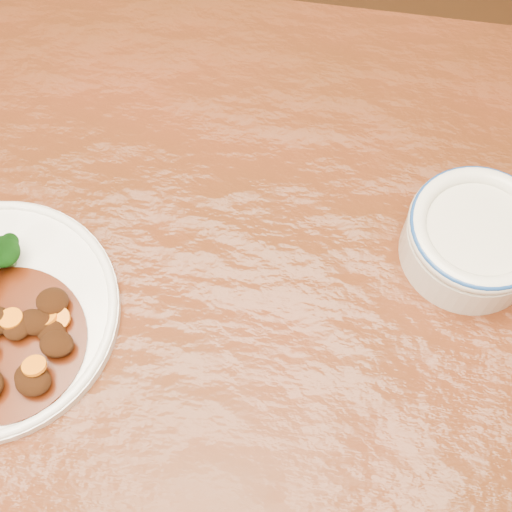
{
  "coord_description": "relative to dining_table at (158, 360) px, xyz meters",
  "views": [
    {
      "loc": [
        0.12,
        -0.23,
        1.38
      ],
      "look_at": [
        0.1,
        0.08,
        0.77
      ],
      "focal_mm": 50.0,
      "sensor_mm": 36.0,
      "label": 1
    }
  ],
  "objects": [
    {
      "name": "mince_stew",
      "position": [
        -0.13,
        -0.03,
        0.1
      ],
      "size": [
        0.15,
        0.15,
        0.03
      ],
      "color": "#481907",
      "rests_on": "dinner_plate"
    },
    {
      "name": "dining_table",
      "position": [
        0.0,
        0.0,
        0.0
      ],
      "size": [
        1.57,
        1.02,
        0.75
      ],
      "rotation": [
        0.0,
        0.0,
        -0.09
      ],
      "color": "#56200F",
      "rests_on": "ground"
    },
    {
      "name": "ground",
      "position": [
        0.0,
        0.0,
        -0.67
      ],
      "size": [
        4.0,
        4.0,
        0.0
      ],
      "primitive_type": "plane",
      "color": "#462511",
      "rests_on": "ground"
    },
    {
      "name": "dip_bowl",
      "position": [
        0.31,
        0.11,
        0.11
      ],
      "size": [
        0.14,
        0.14,
        0.06
      ],
      "rotation": [
        0.0,
        0.0,
        -0.29
      ],
      "color": "beige",
      "rests_on": "dining_table"
    }
  ]
}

